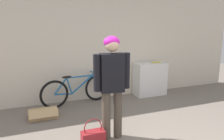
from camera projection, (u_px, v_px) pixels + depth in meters
wall_back at (94, 45)px, 5.17m from camera, size 8.00×0.07×2.60m
side_shelf at (150, 79)px, 5.61m from camera, size 0.80×0.42×0.83m
person at (112, 79)px, 3.32m from camera, size 0.58×0.25×1.62m
bicycle at (77, 90)px, 4.93m from camera, size 1.65×0.47×0.70m
banana at (156, 62)px, 5.52m from camera, size 0.30×0.09×0.04m
handbag at (93, 137)px, 3.30m from camera, size 0.35×0.18×0.41m
cardboard_box at (43, 114)px, 4.25m from camera, size 0.55×0.36×0.21m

